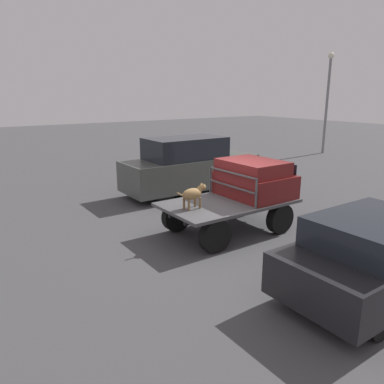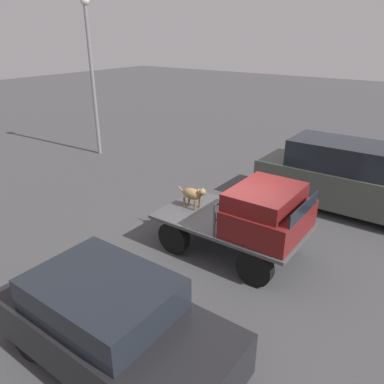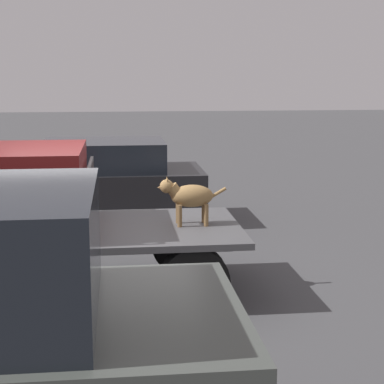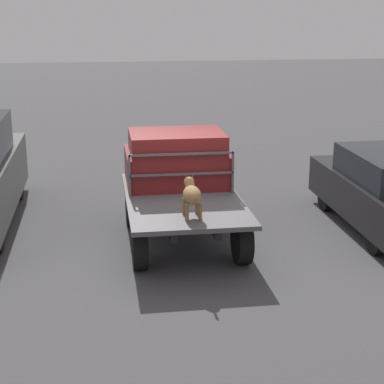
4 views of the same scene
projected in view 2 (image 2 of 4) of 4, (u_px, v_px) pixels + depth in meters
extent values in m
plane|color=#474749|center=(230.00, 250.00, 9.49)|extent=(80.00, 80.00, 0.00)
cylinder|color=black|center=(287.00, 235.00, 9.37)|extent=(0.83, 0.24, 0.83)
cylinder|color=black|center=(255.00, 268.00, 8.08)|extent=(0.83, 0.24, 0.83)
cylinder|color=black|center=(212.00, 212.00, 10.57)|extent=(0.83, 0.24, 0.83)
cylinder|color=black|center=(174.00, 237.00, 9.28)|extent=(0.83, 0.24, 0.83)
cube|color=black|center=(238.00, 220.00, 9.47)|extent=(3.31, 0.10, 0.18)
cube|color=black|center=(223.00, 231.00, 8.94)|extent=(3.31, 0.10, 0.18)
cube|color=#4C4C4F|center=(231.00, 221.00, 9.15)|extent=(3.60, 2.05, 0.08)
cube|color=maroon|center=(269.00, 218.00, 8.50)|extent=(1.58, 1.93, 0.64)
cube|color=maroon|center=(266.00, 196.00, 8.36)|extent=(1.34, 1.78, 0.39)
cube|color=black|center=(304.00, 209.00, 7.90)|extent=(0.02, 1.58, 0.29)
cube|color=#4C4C4F|center=(254.00, 193.00, 9.63)|extent=(0.04, 0.04, 0.79)
cube|color=#4C4C4F|center=(214.00, 221.00, 8.22)|extent=(0.04, 0.04, 0.79)
cube|color=#4C4C4F|center=(237.00, 192.00, 8.78)|extent=(0.04, 1.89, 0.04)
cube|color=#4C4C4F|center=(236.00, 206.00, 8.93)|extent=(0.04, 1.89, 0.04)
cylinder|color=brown|center=(200.00, 202.00, 9.71)|extent=(0.06, 0.06, 0.28)
cylinder|color=brown|center=(195.00, 205.00, 9.55)|extent=(0.06, 0.06, 0.28)
cylinder|color=brown|center=(189.00, 199.00, 9.89)|extent=(0.06, 0.06, 0.28)
cylinder|color=brown|center=(184.00, 202.00, 9.73)|extent=(0.06, 0.06, 0.28)
ellipsoid|color=olive|center=(192.00, 194.00, 9.63)|extent=(0.55, 0.29, 0.29)
sphere|color=brown|center=(197.00, 197.00, 9.57)|extent=(0.13, 0.13, 0.13)
cylinder|color=olive|center=(199.00, 193.00, 9.47)|extent=(0.20, 0.16, 0.20)
sphere|color=olive|center=(203.00, 192.00, 9.40)|extent=(0.18, 0.18, 0.18)
cone|color=brown|center=(205.00, 193.00, 9.37)|extent=(0.10, 0.10, 0.10)
cone|color=olive|center=(203.00, 189.00, 9.41)|extent=(0.06, 0.08, 0.10)
cone|color=olive|center=(201.00, 190.00, 9.34)|extent=(0.06, 0.08, 0.10)
cylinder|color=olive|center=(182.00, 190.00, 9.80)|extent=(0.23, 0.04, 0.16)
cylinder|color=black|center=(207.00, 352.00, 6.10)|extent=(0.60, 0.20, 0.60)
cylinder|color=black|center=(101.00, 293.00, 7.48)|extent=(0.60, 0.20, 0.60)
cylinder|color=black|center=(28.00, 342.00, 6.29)|extent=(0.60, 0.20, 0.60)
cube|color=black|center=(114.00, 331.00, 6.06)|extent=(4.15, 1.88, 0.76)
cube|color=#1E232B|center=(102.00, 294.00, 5.92)|extent=(2.28, 1.69, 0.55)
cylinder|color=black|center=(301.00, 181.00, 13.05)|extent=(0.60, 0.20, 0.60)
cylinder|color=black|center=(283.00, 196.00, 11.86)|extent=(0.60, 0.20, 0.60)
cube|color=#474C47|center=(346.00, 186.00, 11.38)|extent=(5.29, 1.87, 1.09)
cube|color=#1E232B|center=(342.00, 155.00, 11.15)|extent=(2.91, 1.68, 0.79)
cylinder|color=gray|center=(93.00, 84.00, 15.87)|extent=(0.16, 0.16, 6.12)
sphere|color=silver|center=(85.00, 0.00, 14.62)|extent=(0.37, 0.37, 0.37)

